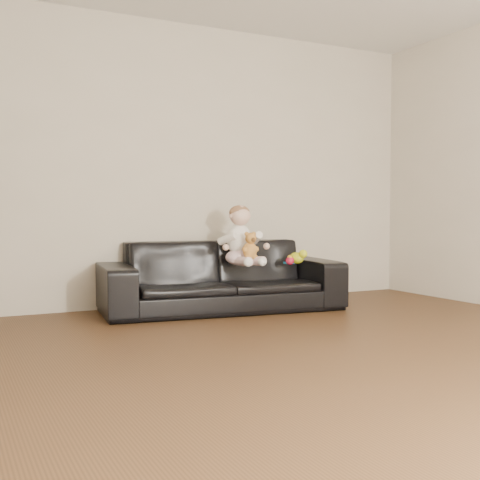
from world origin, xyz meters
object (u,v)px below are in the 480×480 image
sofa (221,276)px  teddy_bear (250,246)px  toy_blue_disc (289,263)px  baby (241,239)px  toy_green (297,258)px  toy_rattle (290,261)px

sofa → teddy_bear: size_ratio=9.02×
sofa → toy_blue_disc: sofa is taller
baby → toy_green: (0.53, -0.07, -0.18)m
toy_rattle → toy_blue_disc: size_ratio=0.67×
toy_rattle → toy_blue_disc: bearing=61.4°
baby → toy_blue_disc: (0.48, -0.02, -0.22)m
baby → toy_green: 0.56m
baby → toy_rattle: bearing=-25.8°
toy_green → teddy_bear: bearing=-169.9°
sofa → baby: 0.37m
toy_rattle → toy_blue_disc: toy_rattle is taller
baby → toy_rattle: (0.42, -0.13, -0.19)m
baby → teddy_bear: 0.17m
toy_green → toy_rattle: bearing=-149.1°
baby → teddy_bear: baby is taller
sofa → toy_green: sofa is taller
teddy_bear → toy_blue_disc: 0.52m
baby → toy_green: baby is taller
sofa → teddy_bear: 0.41m
sofa → teddy_bear: teddy_bear is taller
sofa → toy_green: 0.70m
teddy_bear → toy_green: size_ratio=1.53×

